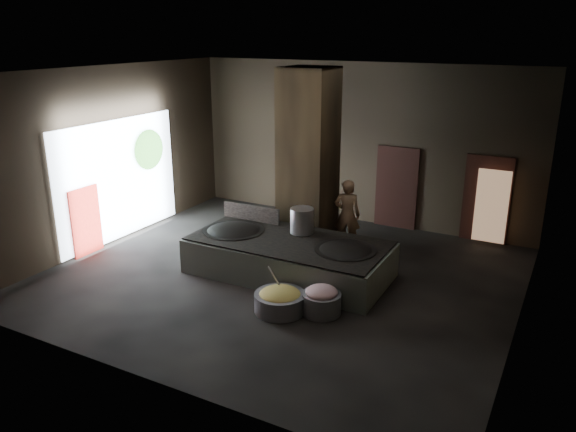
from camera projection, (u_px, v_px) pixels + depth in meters
The scene contains 28 objects.
floor at pixel (282, 278), 12.76m from camera, with size 10.00×9.00×0.10m, color black.
ceiling at pixel (281, 69), 11.31m from camera, with size 10.00×9.00×0.10m, color black.
back_wall at pixel (359, 144), 15.84m from camera, with size 10.00×0.10×4.50m, color black.
front_wall at pixel (133, 249), 8.23m from camera, with size 10.00×0.10×4.50m, color black.
left_wall at pixel (108, 156), 14.30m from camera, with size 0.10×9.00×4.50m, color black.
right_wall at pixel (535, 214), 9.77m from camera, with size 0.10×9.00×4.50m, color black.
pillar at pixel (308, 161), 13.76m from camera, with size 1.20×1.20×4.50m, color black.
hearth_platform at pixel (289, 258), 12.72m from camera, with size 4.49×2.15×0.78m, color #A7B7A4.
platform_cap at pixel (289, 240), 12.59m from camera, with size 4.39×2.11×0.03m, color black.
wok_left at pixel (234, 233), 13.22m from camera, with size 1.41×1.41×0.39m, color black.
wok_left_rim at pixel (234, 231), 13.19m from camera, with size 1.44×1.44×0.05m, color black.
wok_right at pixel (345, 253), 12.05m from camera, with size 1.32×1.32×0.37m, color black.
wok_right_rim at pixel (345, 250), 12.02m from camera, with size 1.35×1.35×0.05m, color black.
stock_pot at pixel (302, 221), 12.93m from camera, with size 0.55×0.55×0.59m, color #B9BBC1.
splash_guard at pixel (251, 213), 13.80m from camera, with size 1.56×0.06×0.39m, color black.
cook at pixel (347, 215), 14.05m from camera, with size 0.66×0.43×1.82m, color #956E4B.
veg_basin at pixel (280, 302), 11.09m from camera, with size 1.02×1.02×0.38m, color gray.
veg_fill at pixel (280, 295), 11.04m from camera, with size 0.84×0.84×0.26m, color #98B457.
ladle at pixel (277, 281), 11.17m from camera, with size 0.03×0.03×0.81m, color #B9BBC1.
meat_basin at pixel (321, 303), 11.00m from camera, with size 0.77×0.77×0.42m, color gray.
meat_fill at pixel (322, 292), 10.92m from camera, with size 0.64×0.64×0.25m, color #C0737D.
doorway_near at pixel (397, 189), 15.58m from camera, with size 1.18×0.08×2.38m, color black.
doorway_near_glow at pixel (404, 190), 15.71m from camera, with size 0.84×0.04×1.98m, color #8C6647.
doorway_far at pixel (486, 201), 14.51m from camera, with size 1.18×0.08×2.38m, color black.
doorway_far_glow at pixel (491, 206), 14.23m from camera, with size 0.80×0.04×1.90m, color #8C6647.
left_opening at pixel (119, 179), 14.62m from camera, with size 0.04×4.20×3.10m, color white.
pavilion_sliver at pixel (86, 221), 13.74m from camera, with size 0.05×0.90×1.70m, color maroon.
tree_silhouette at pixel (149, 150), 15.31m from camera, with size 0.28×1.10×1.10m, color #194714.
Camera 1 is at (5.62, -10.22, 5.31)m, focal length 35.00 mm.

